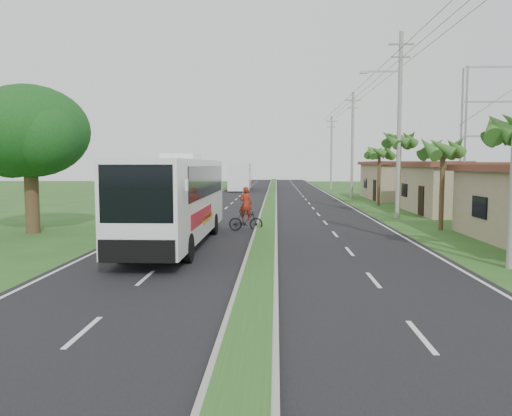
{
  "coord_description": "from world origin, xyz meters",
  "views": [
    {
      "loc": [
        0.54,
        -15.03,
        3.52
      ],
      "look_at": [
        -0.26,
        4.63,
        1.8
      ],
      "focal_mm": 35.0,
      "sensor_mm": 36.0,
      "label": 1
    }
  ],
  "objects": [
    {
      "name": "ground",
      "position": [
        0.0,
        0.0,
        0.0
      ],
      "size": [
        180.0,
        180.0,
        0.0
      ],
      "primitive_type": "plane",
      "color": "#2D501D",
      "rests_on": "ground"
    },
    {
      "name": "road_asphalt",
      "position": [
        0.0,
        20.0,
        0.01
      ],
      "size": [
        14.0,
        160.0,
        0.02
      ],
      "primitive_type": "cube",
      "color": "black",
      "rests_on": "ground"
    },
    {
      "name": "median_strip",
      "position": [
        0.0,
        20.0,
        0.1
      ],
      "size": [
        1.2,
        160.0,
        0.18
      ],
      "color": "gray",
      "rests_on": "ground"
    },
    {
      "name": "lane_edge_left",
      "position": [
        -6.7,
        20.0,
        0.0
      ],
      "size": [
        0.12,
        160.0,
        0.01
      ],
      "primitive_type": "cube",
      "color": "silver",
      "rests_on": "ground"
    },
    {
      "name": "lane_edge_right",
      "position": [
        6.7,
        20.0,
        0.0
      ],
      "size": [
        0.12,
        160.0,
        0.01
      ],
      "primitive_type": "cube",
      "color": "silver",
      "rests_on": "ground"
    },
    {
      "name": "shop_mid",
      "position": [
        14.0,
        22.0,
        1.86
      ],
      "size": [
        7.6,
        10.6,
        3.67
      ],
      "color": "#9B8668",
      "rests_on": "ground"
    },
    {
      "name": "shop_far",
      "position": [
        14.0,
        36.0,
        1.93
      ],
      "size": [
        8.6,
        11.6,
        3.82
      ],
      "color": "#9B8668",
      "rests_on": "ground"
    },
    {
      "name": "palm_verge_b",
      "position": [
        9.4,
        12.0,
        4.36
      ],
      "size": [
        2.4,
        2.4,
        5.05
      ],
      "color": "#473321",
      "rests_on": "ground"
    },
    {
      "name": "palm_verge_c",
      "position": [
        8.8,
        19.0,
        5.12
      ],
      "size": [
        2.4,
        2.4,
        5.85
      ],
      "color": "#473321",
      "rests_on": "ground"
    },
    {
      "name": "palm_verge_d",
      "position": [
        9.3,
        28.0,
        4.55
      ],
      "size": [
        2.4,
        2.4,
        5.25
      ],
      "color": "#473321",
      "rests_on": "ground"
    },
    {
      "name": "shade_tree",
      "position": [
        -12.11,
        10.02,
        5.03
      ],
      "size": [
        6.3,
        6.0,
        7.54
      ],
      "color": "#473321",
      "rests_on": "ground"
    },
    {
      "name": "utility_pole_b",
      "position": [
        8.47,
        18.0,
        6.26
      ],
      "size": [
        3.2,
        0.28,
        12.0
      ],
      "color": "gray",
      "rests_on": "ground"
    },
    {
      "name": "utility_pole_c",
      "position": [
        8.5,
        38.0,
        5.67
      ],
      "size": [
        1.6,
        0.28,
        11.0
      ],
      "color": "gray",
      "rests_on": "ground"
    },
    {
      "name": "utility_pole_d",
      "position": [
        8.5,
        58.0,
        5.42
      ],
      "size": [
        1.6,
        0.28,
        10.5
      ],
      "color": "gray",
      "rests_on": "ground"
    },
    {
      "name": "coach_bus_main",
      "position": [
        -3.78,
        6.43,
        2.2
      ],
      "size": [
        2.69,
        12.4,
        4.0
      ],
      "rotation": [
        0.0,
        0.0,
        -0.0
      ],
      "color": "white",
      "rests_on": "ground"
    },
    {
      "name": "coach_bus_far",
      "position": [
        -4.39,
        53.44,
        2.06
      ],
      "size": [
        3.03,
        12.52,
        3.63
      ],
      "rotation": [
        0.0,
        0.0,
        0.03
      ],
      "color": "white",
      "rests_on": "ground"
    },
    {
      "name": "motorcyclist",
      "position": [
        -1.07,
        11.18,
        0.85
      ],
      "size": [
        1.8,
        0.53,
        2.36
      ],
      "rotation": [
        0.0,
        0.0,
        0.01
      ],
      "color": "black",
      "rests_on": "ground"
    }
  ]
}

